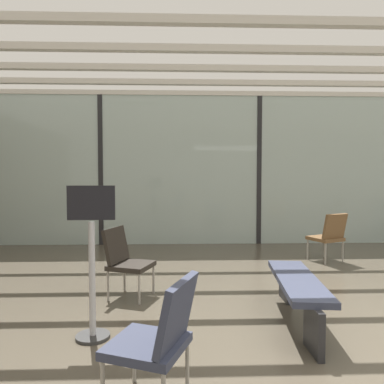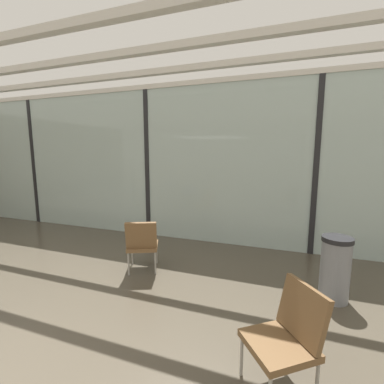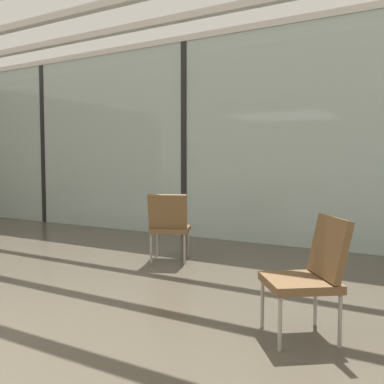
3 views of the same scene
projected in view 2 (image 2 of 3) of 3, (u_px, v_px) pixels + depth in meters
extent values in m
cube|color=#A3B7B2|center=(148.00, 165.00, 6.05)|extent=(14.00, 0.08, 3.28)
cube|color=black|center=(35.00, 163.00, 7.22)|extent=(0.10, 0.12, 3.28)
cube|color=black|center=(148.00, 165.00, 6.05)|extent=(0.10, 0.12, 3.28)
cube|color=black|center=(316.00, 168.00, 4.88)|extent=(0.10, 0.12, 3.28)
cube|color=beige|center=(28.00, 34.00, 3.16)|extent=(13.72, 0.12, 0.10)
cube|color=beige|center=(84.00, 59.00, 4.04)|extent=(13.72, 0.12, 0.10)
cube|color=beige|center=(121.00, 76.00, 4.92)|extent=(13.72, 0.12, 0.10)
cube|color=beige|center=(146.00, 87.00, 5.79)|extent=(13.72, 0.12, 0.10)
ellipsoid|color=#B2BCD6|center=(218.00, 146.00, 11.56)|extent=(10.62, 4.36, 4.36)
sphere|color=gray|center=(123.00, 147.00, 13.20)|extent=(2.40, 2.40, 2.40)
sphere|color=black|center=(135.00, 137.00, 10.62)|extent=(0.28, 0.28, 0.28)
sphere|color=black|center=(155.00, 137.00, 10.32)|extent=(0.28, 0.28, 0.28)
sphere|color=black|center=(176.00, 136.00, 10.02)|extent=(0.28, 0.28, 0.28)
sphere|color=black|center=(198.00, 136.00, 9.72)|extent=(0.28, 0.28, 0.28)
sphere|color=black|center=(222.00, 135.00, 9.42)|extent=(0.28, 0.28, 0.28)
sphere|color=black|center=(248.00, 135.00, 9.11)|extent=(0.28, 0.28, 0.28)
cube|color=brown|center=(278.00, 345.00, 2.13)|extent=(0.67, 0.67, 0.06)
cube|color=brown|center=(302.00, 311.00, 2.15)|extent=(0.40, 0.47, 0.44)
cylinder|color=gray|center=(242.00, 356.00, 2.29)|extent=(0.03, 0.03, 0.37)
cylinder|color=gray|center=(283.00, 345.00, 2.42)|extent=(0.03, 0.03, 0.37)
cylinder|color=gray|center=(317.00, 383.00, 2.03)|extent=(0.03, 0.03, 0.37)
cube|color=brown|center=(143.00, 246.00, 4.36)|extent=(0.64, 0.64, 0.06)
cube|color=brown|center=(141.00, 235.00, 4.11)|extent=(0.50, 0.33, 0.44)
cylinder|color=gray|center=(157.00, 253.00, 4.62)|extent=(0.03, 0.03, 0.37)
cylinder|color=gray|center=(132.00, 254.00, 4.59)|extent=(0.03, 0.03, 0.37)
cylinder|color=gray|center=(155.00, 263.00, 4.21)|extent=(0.03, 0.03, 0.37)
cylinder|color=gray|center=(129.00, 264.00, 4.17)|extent=(0.03, 0.03, 0.37)
cylinder|color=slate|center=(335.00, 271.00, 3.44)|extent=(0.36, 0.36, 0.80)
cylinder|color=black|center=(338.00, 239.00, 3.37)|extent=(0.38, 0.38, 0.06)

